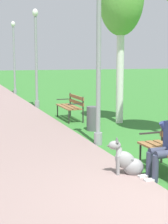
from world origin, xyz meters
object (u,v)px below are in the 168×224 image
at_px(lamp_post_near, 99,57).
at_px(lamp_post_far, 14,57).
at_px(lamp_post_mid, 36,58).
at_px(litter_bin, 93,118).
at_px(park_bench_mid, 71,105).
at_px(dog_grey, 128,162).

height_order(lamp_post_near, lamp_post_far, lamp_post_far).
xyz_separation_m(lamp_post_mid, lamp_post_far, (-0.01, 6.14, 0.06)).
bearing_deg(litter_bin, lamp_post_far, 92.80).
xyz_separation_m(park_bench_mid, lamp_post_near, (-0.44, -3.53, 1.59)).
distance_m(dog_grey, litter_bin, 3.95).
distance_m(dog_grey, lamp_post_far, 15.26).
bearing_deg(litter_bin, park_bench_mid, 91.28).
distance_m(lamp_post_mid, lamp_post_far, 6.14).
xyz_separation_m(dog_grey, lamp_post_mid, (0.29, 9.01, 1.86)).
bearing_deg(lamp_post_mid, lamp_post_near, -89.53).
xyz_separation_m(dog_grey, lamp_post_far, (0.28, 15.14, 1.92)).
distance_m(lamp_post_mid, litter_bin, 5.47).
bearing_deg(lamp_post_near, litter_bin, 73.23).
bearing_deg(lamp_post_far, lamp_post_near, -89.70).
relative_size(park_bench_mid, litter_bin, 2.14).
height_order(dog_grey, litter_bin, dog_grey).
bearing_deg(lamp_post_far, litter_bin, -87.20).
distance_m(park_bench_mid, litter_bin, 1.93).
height_order(lamp_post_mid, litter_bin, lamp_post_mid).
distance_m(dog_grey, lamp_post_mid, 9.20).
xyz_separation_m(dog_grey, litter_bin, (0.84, 3.86, 0.09)).
distance_m(dog_grey, lamp_post_near, 2.93).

